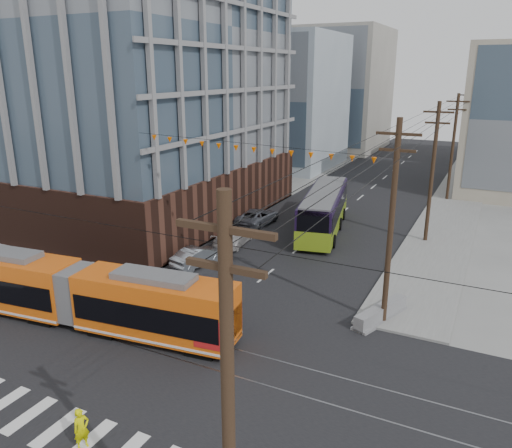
# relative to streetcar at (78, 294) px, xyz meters

# --- Properties ---
(ground) EXTENTS (160.00, 160.00, 0.00)m
(ground) POSITION_rel_streetcar_xyz_m (6.22, -3.64, -1.72)
(ground) COLOR slate
(office_building) EXTENTS (30.00, 25.00, 28.60)m
(office_building) POSITION_rel_streetcar_xyz_m (-15.78, 19.36, 12.58)
(office_building) COLOR #381E16
(office_building) RESTS_ON ground
(bg_bldg_nw_near) EXTENTS (18.00, 16.00, 18.00)m
(bg_bldg_nw_near) POSITION_rel_streetcar_xyz_m (-10.78, 48.36, 7.28)
(bg_bldg_nw_near) COLOR #8C99A5
(bg_bldg_nw_near) RESTS_ON ground
(bg_bldg_nw_far) EXTENTS (16.00, 18.00, 20.00)m
(bg_bldg_nw_far) POSITION_rel_streetcar_xyz_m (-7.78, 68.36, 8.28)
(bg_bldg_nw_far) COLOR gray
(bg_bldg_nw_far) RESTS_ON ground
(utility_pole_near) EXTENTS (0.30, 0.30, 11.00)m
(utility_pole_near) POSITION_rel_streetcar_xyz_m (14.72, -9.64, 3.78)
(utility_pole_near) COLOR black
(utility_pole_near) RESTS_ON ground
(utility_pole_far) EXTENTS (0.30, 0.30, 11.00)m
(utility_pole_far) POSITION_rel_streetcar_xyz_m (14.72, 52.36, 3.78)
(utility_pole_far) COLOR black
(utility_pole_far) RESTS_ON ground
(streetcar) EXTENTS (18.06, 4.50, 3.45)m
(streetcar) POSITION_rel_streetcar_xyz_m (0.00, 0.00, 0.00)
(streetcar) COLOR #D7560F
(streetcar) RESTS_ON ground
(city_bus) EXTENTS (5.22, 12.99, 3.60)m
(city_bus) POSITION_rel_streetcar_xyz_m (6.39, 21.55, 0.08)
(city_bus) COLOR black
(city_bus) RESTS_ON ground
(parked_car_silver) EXTENTS (2.33, 4.35, 1.36)m
(parked_car_silver) POSITION_rel_streetcar_xyz_m (1.13, 9.94, -1.04)
(parked_car_silver) COLOR #8C959F
(parked_car_silver) RESTS_ON ground
(parked_car_white) EXTENTS (2.57, 5.15, 1.44)m
(parked_car_white) POSITION_rel_streetcar_xyz_m (1.26, 14.91, -1.01)
(parked_car_white) COLOR #B4B0B0
(parked_car_white) RESTS_ON ground
(parked_car_grey) EXTENTS (2.53, 5.20, 1.43)m
(parked_car_grey) POSITION_rel_streetcar_xyz_m (0.57, 20.60, -1.01)
(parked_car_grey) COLOR #494C55
(parked_car_grey) RESTS_ON ground
(pedestrian) EXTENTS (0.56, 0.68, 1.61)m
(pedestrian) POSITION_rel_streetcar_xyz_m (7.06, -6.98, -0.92)
(pedestrian) COLOR #E6E801
(pedestrian) RESTS_ON ground
(jersey_barrier) EXTENTS (2.35, 4.31, 0.85)m
(jersey_barrier) POSITION_rel_streetcar_xyz_m (14.52, 7.58, -1.30)
(jersey_barrier) COLOR slate
(jersey_barrier) RESTS_ON ground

